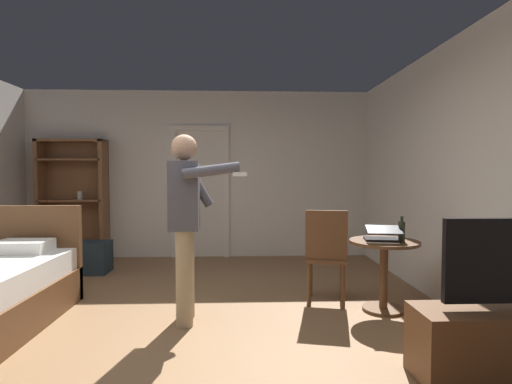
{
  "coord_description": "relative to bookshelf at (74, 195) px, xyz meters",
  "views": [
    {
      "loc": [
        0.67,
        -3.12,
        1.36
      ],
      "look_at": [
        0.81,
        0.49,
        1.19
      ],
      "focal_mm": 27.74,
      "sensor_mm": 36.0,
      "label": 1
    }
  ],
  "objects": [
    {
      "name": "wall_back",
      "position": [
        1.94,
        0.22,
        0.32
      ],
      "size": [
        5.73,
        0.12,
        2.69
      ],
      "primitive_type": "cube",
      "color": "silver",
      "rests_on": "ground_plane"
    },
    {
      "name": "wooden_chair",
      "position": [
        3.5,
        -2.27,
        -0.48
      ],
      "size": [
        0.5,
        0.5,
        0.99
      ],
      "color": "brown",
      "rests_on": "ground_plane"
    },
    {
      "name": "tv_flatscreen",
      "position": [
        4.38,
        -3.81,
        -0.72
      ],
      "size": [
        1.26,
        0.4,
        1.07
      ],
      "color": "brown",
      "rests_on": "ground_plane"
    },
    {
      "name": "person_blue_shirt",
      "position": [
        2.11,
        -2.68,
        -0.03
      ],
      "size": [
        0.7,
        0.57,
        1.71
      ],
      "color": "tan",
      "rests_on": "ground_plane"
    },
    {
      "name": "bottle_on_table",
      "position": [
        4.17,
        -2.55,
        -0.22
      ],
      "size": [
        0.06,
        0.06,
        0.25
      ],
      "color": "#2C3522",
      "rests_on": "side_table"
    },
    {
      "name": "side_table",
      "position": [
        4.03,
        -2.47,
        -0.55
      ],
      "size": [
        0.68,
        0.68,
        0.7
      ],
      "color": "brown",
      "rests_on": "ground_plane"
    },
    {
      "name": "bookshelf",
      "position": [
        0.0,
        0.0,
        0.0
      ],
      "size": [
        1.02,
        0.32,
        1.89
      ],
      "color": "brown",
      "rests_on": "ground_plane"
    },
    {
      "name": "suitcase_dark",
      "position": [
        0.57,
        -0.83,
        -0.81
      ],
      "size": [
        0.47,
        0.4,
        0.42
      ],
      "primitive_type": "cube",
      "rotation": [
        0.0,
        0.0,
        0.01
      ],
      "color": "#1E2D38",
      "rests_on": "ground_plane"
    },
    {
      "name": "ground_plane",
      "position": [
        1.94,
        -3.17,
        -1.02
      ],
      "size": [
        7.32,
        7.32,
        0.0
      ],
      "primitive_type": "plane",
      "color": "olive"
    },
    {
      "name": "doorway_frame",
      "position": [
        1.96,
        0.14,
        0.2
      ],
      "size": [
        0.93,
        0.08,
        2.13
      ],
      "color": "white",
      "rests_on": "ground_plane"
    },
    {
      "name": "wall_right",
      "position": [
        4.74,
        -3.17,
        0.32
      ],
      "size": [
        0.12,
        6.9,
        2.69
      ],
      "primitive_type": "cube",
      "color": "silver",
      "rests_on": "ground_plane"
    },
    {
      "name": "laptop",
      "position": [
        3.99,
        -2.51,
        -0.27
      ],
      "size": [
        0.37,
        0.38,
        0.16
      ],
      "color": "black",
      "rests_on": "side_table"
    }
  ]
}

